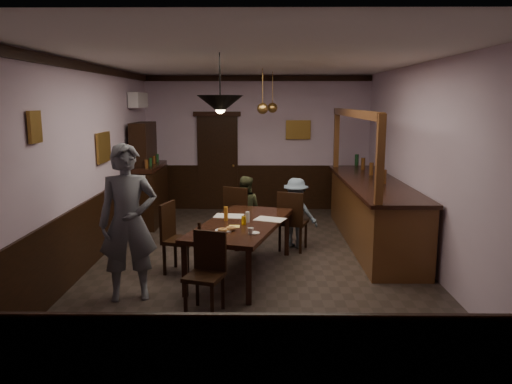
{
  "coord_description": "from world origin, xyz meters",
  "views": [
    {
      "loc": [
        0.07,
        -7.18,
        2.44
      ],
      "look_at": [
        0.0,
        -0.16,
        1.15
      ],
      "focal_mm": 35.0,
      "sensor_mm": 36.0,
      "label": 1
    }
  ],
  "objects_px": {
    "chair_near": "(207,268)",
    "person_standing": "(128,223)",
    "pendant_brass_mid": "(263,109)",
    "soda_can": "(244,220)",
    "bar_counter": "(372,210)",
    "chair_far_right": "(292,219)",
    "sideboard": "(147,183)",
    "chair_side": "(175,234)",
    "coffee_cup": "(251,231)",
    "dining_table": "(242,227)",
    "chair_far_left": "(239,214)",
    "person_seated_left": "(245,209)",
    "person_seated_right": "(296,213)",
    "pendant_iron": "(220,105)",
    "pendant_brass_far": "(272,108)"
  },
  "relations": [
    {
      "from": "chair_near",
      "to": "person_standing",
      "type": "height_order",
      "value": "person_standing"
    },
    {
      "from": "pendant_brass_mid",
      "to": "soda_can",
      "type": "bearing_deg",
      "value": -96.37
    },
    {
      "from": "bar_counter",
      "to": "chair_far_right",
      "type": "bearing_deg",
      "value": -160.53
    },
    {
      "from": "person_standing",
      "to": "sideboard",
      "type": "bearing_deg",
      "value": 86.52
    },
    {
      "from": "chair_near",
      "to": "chair_side",
      "type": "relative_size",
      "value": 0.93
    },
    {
      "from": "coffee_cup",
      "to": "chair_far_right",
      "type": "bearing_deg",
      "value": 85.67
    },
    {
      "from": "chair_far_right",
      "to": "chair_side",
      "type": "distance_m",
      "value": 2.01
    },
    {
      "from": "dining_table",
      "to": "soda_can",
      "type": "bearing_deg",
      "value": -75.17
    },
    {
      "from": "dining_table",
      "to": "chair_far_left",
      "type": "xyz_separation_m",
      "value": [
        -0.1,
        1.35,
        -0.12
      ]
    },
    {
      "from": "person_seated_left",
      "to": "soda_can",
      "type": "distance_m",
      "value": 1.75
    },
    {
      "from": "dining_table",
      "to": "soda_can",
      "type": "distance_m",
      "value": 0.18
    },
    {
      "from": "dining_table",
      "to": "sideboard",
      "type": "xyz_separation_m",
      "value": [
        -2.01,
        3.0,
        0.12
      ]
    },
    {
      "from": "person_seated_right",
      "to": "person_seated_left",
      "type": "bearing_deg",
      "value": 10.02
    },
    {
      "from": "person_seated_right",
      "to": "person_standing",
      "type": "bearing_deg",
      "value": 71.84
    },
    {
      "from": "chair_far_left",
      "to": "bar_counter",
      "type": "bearing_deg",
      "value": -147.42
    },
    {
      "from": "chair_near",
      "to": "pendant_brass_mid",
      "type": "height_order",
      "value": "pendant_brass_mid"
    },
    {
      "from": "chair_side",
      "to": "person_seated_right",
      "type": "bearing_deg",
      "value": -38.28
    },
    {
      "from": "chair_far_right",
      "to": "person_seated_right",
      "type": "relative_size",
      "value": 0.85
    },
    {
      "from": "chair_side",
      "to": "pendant_iron",
      "type": "bearing_deg",
      "value": -122.68
    },
    {
      "from": "chair_near",
      "to": "sideboard",
      "type": "height_order",
      "value": "sideboard"
    },
    {
      "from": "sideboard",
      "to": "pendant_brass_far",
      "type": "xyz_separation_m",
      "value": [
        2.51,
        0.24,
        1.49
      ]
    },
    {
      "from": "chair_side",
      "to": "coffee_cup",
      "type": "height_order",
      "value": "chair_side"
    },
    {
      "from": "person_standing",
      "to": "bar_counter",
      "type": "xyz_separation_m",
      "value": [
        3.54,
        2.51,
        -0.39
      ]
    },
    {
      "from": "chair_side",
      "to": "bar_counter",
      "type": "distance_m",
      "value": 3.5
    },
    {
      "from": "soda_can",
      "to": "bar_counter",
      "type": "xyz_separation_m",
      "value": [
        2.16,
        1.72,
        -0.23
      ]
    },
    {
      "from": "person_seated_left",
      "to": "sideboard",
      "type": "relative_size",
      "value": 0.58
    },
    {
      "from": "chair_side",
      "to": "pendant_brass_mid",
      "type": "bearing_deg",
      "value": -13.7
    },
    {
      "from": "soda_can",
      "to": "dining_table",
      "type": "bearing_deg",
      "value": 104.83
    },
    {
      "from": "person_seated_left",
      "to": "bar_counter",
      "type": "xyz_separation_m",
      "value": [
        2.2,
        -0.02,
        -0.0
      ]
    },
    {
      "from": "bar_counter",
      "to": "sideboard",
      "type": "bearing_deg",
      "value": 161.59
    },
    {
      "from": "chair_far_left",
      "to": "chair_near",
      "type": "bearing_deg",
      "value": 110.6
    },
    {
      "from": "coffee_cup",
      "to": "pendant_brass_mid",
      "type": "xyz_separation_m",
      "value": [
        0.16,
        2.89,
        1.5
      ]
    },
    {
      "from": "person_standing",
      "to": "pendant_brass_far",
      "type": "relative_size",
      "value": 2.4
    },
    {
      "from": "chair_far_right",
      "to": "sideboard",
      "type": "distance_m",
      "value": 3.38
    },
    {
      "from": "bar_counter",
      "to": "person_standing",
      "type": "bearing_deg",
      "value": -144.68
    },
    {
      "from": "coffee_cup",
      "to": "sideboard",
      "type": "distance_m",
      "value": 4.22
    },
    {
      "from": "dining_table",
      "to": "bar_counter",
      "type": "distance_m",
      "value": 2.71
    },
    {
      "from": "person_standing",
      "to": "chair_far_left",
      "type": "bearing_deg",
      "value": 47.93
    },
    {
      "from": "chair_far_left",
      "to": "bar_counter",
      "type": "relative_size",
      "value": 0.25
    },
    {
      "from": "chair_far_left",
      "to": "soda_can",
      "type": "relative_size",
      "value": 8.63
    },
    {
      "from": "soda_can",
      "to": "pendant_iron",
      "type": "distance_m",
      "value": 1.73
    },
    {
      "from": "pendant_brass_mid",
      "to": "chair_near",
      "type": "bearing_deg",
      "value": -100.59
    },
    {
      "from": "dining_table",
      "to": "chair_far_right",
      "type": "height_order",
      "value": "chair_far_right"
    },
    {
      "from": "person_standing",
      "to": "chair_far_right",
      "type": "bearing_deg",
      "value": 30.31
    },
    {
      "from": "chair_near",
      "to": "person_standing",
      "type": "distance_m",
      "value": 1.15
    },
    {
      "from": "sideboard",
      "to": "pendant_brass_far",
      "type": "relative_size",
      "value": 2.49
    },
    {
      "from": "sideboard",
      "to": "pendant_iron",
      "type": "xyz_separation_m",
      "value": [
        1.79,
        -3.77,
        1.58
      ]
    },
    {
      "from": "coffee_cup",
      "to": "dining_table",
      "type": "bearing_deg",
      "value": 118.4
    },
    {
      "from": "coffee_cup",
      "to": "pendant_iron",
      "type": "relative_size",
      "value": 0.11
    },
    {
      "from": "coffee_cup",
      "to": "soda_can",
      "type": "bearing_deg",
      "value": 117.81
    }
  ]
}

